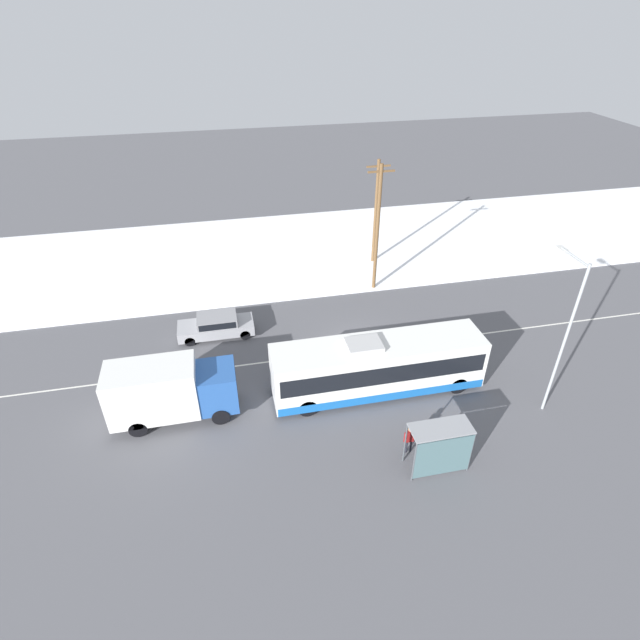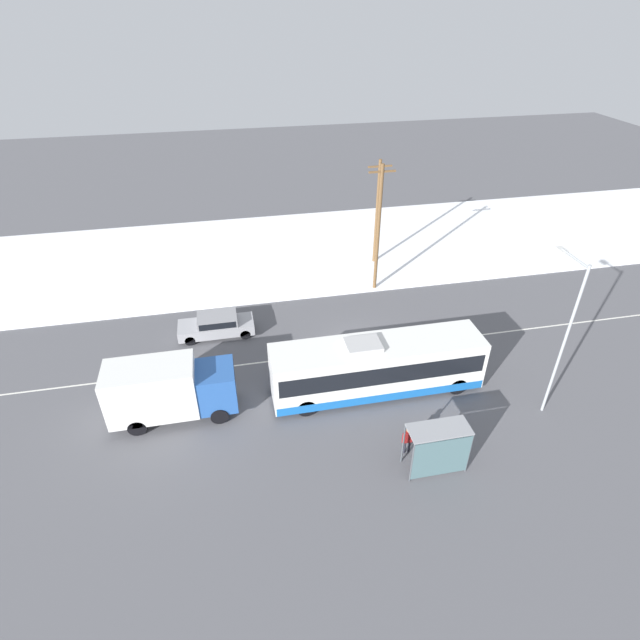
{
  "view_description": "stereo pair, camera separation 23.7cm",
  "coord_description": "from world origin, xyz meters",
  "px_view_note": "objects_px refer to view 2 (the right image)",
  "views": [
    {
      "loc": [
        -7.55,
        -23.14,
        18.16
      ],
      "look_at": [
        -2.21,
        1.65,
        1.4
      ],
      "focal_mm": 28.0,
      "sensor_mm": 36.0,
      "label": 1
    },
    {
      "loc": [
        -7.31,
        -23.19,
        18.16
      ],
      "look_at": [
        -2.21,
        1.65,
        1.4
      ],
      "focal_mm": 28.0,
      "sensor_mm": 36.0,
      "label": 2
    }
  ],
  "objects_px": {
    "sedan_car": "(217,324)",
    "bus_shelter": "(440,445)",
    "city_bus": "(377,367)",
    "pedestrian_at_stop": "(408,438)",
    "box_truck": "(169,389)",
    "streetlamp": "(564,323)",
    "utility_pole_snowlot": "(377,211)",
    "utility_pole_roadside": "(378,228)"
  },
  "relations": [
    {
      "from": "sedan_car",
      "to": "utility_pole_roadside",
      "type": "xyz_separation_m",
      "value": [
        11.39,
        3.59,
        3.96
      ]
    },
    {
      "from": "pedestrian_at_stop",
      "to": "utility_pole_roadside",
      "type": "distance_m",
      "value": 15.92
    },
    {
      "from": "city_bus",
      "to": "utility_pole_roadside",
      "type": "relative_size",
      "value": 1.24
    },
    {
      "from": "streetlamp",
      "to": "utility_pole_snowlot",
      "type": "distance_m",
      "value": 18.01
    },
    {
      "from": "utility_pole_snowlot",
      "to": "bus_shelter",
      "type": "bearing_deg",
      "value": -99.13
    },
    {
      "from": "bus_shelter",
      "to": "sedan_car",
      "type": "bearing_deg",
      "value": 125.73
    },
    {
      "from": "utility_pole_roadside",
      "to": "box_truck",
      "type": "bearing_deg",
      "value": -143.04
    },
    {
      "from": "utility_pole_roadside",
      "to": "streetlamp",
      "type": "bearing_deg",
      "value": -70.17
    },
    {
      "from": "city_bus",
      "to": "pedestrian_at_stop",
      "type": "relative_size",
      "value": 7.04
    },
    {
      "from": "sedan_car",
      "to": "pedestrian_at_stop",
      "type": "xyz_separation_m",
      "value": [
        8.36,
        -11.58,
        0.21
      ]
    },
    {
      "from": "pedestrian_at_stop",
      "to": "utility_pole_snowlot",
      "type": "distance_m",
      "value": 20.01
    },
    {
      "from": "box_truck",
      "to": "streetlamp",
      "type": "distance_m",
      "value": 19.26
    },
    {
      "from": "sedan_car",
      "to": "streetlamp",
      "type": "distance_m",
      "value": 19.54
    },
    {
      "from": "bus_shelter",
      "to": "utility_pole_snowlot",
      "type": "height_order",
      "value": "utility_pole_snowlot"
    },
    {
      "from": "pedestrian_at_stop",
      "to": "streetlamp",
      "type": "bearing_deg",
      "value": 11.99
    },
    {
      "from": "box_truck",
      "to": "sedan_car",
      "type": "height_order",
      "value": "box_truck"
    },
    {
      "from": "bus_shelter",
      "to": "utility_pole_roadside",
      "type": "relative_size",
      "value": 0.3
    },
    {
      "from": "sedan_car",
      "to": "pedestrian_at_stop",
      "type": "bearing_deg",
      "value": 125.83
    },
    {
      "from": "pedestrian_at_stop",
      "to": "utility_pole_snowlot",
      "type": "bearing_deg",
      "value": 77.66
    },
    {
      "from": "box_truck",
      "to": "streetlamp",
      "type": "height_order",
      "value": "streetlamp"
    },
    {
      "from": "sedan_car",
      "to": "utility_pole_snowlot",
      "type": "distance_m",
      "value": 15.16
    },
    {
      "from": "city_bus",
      "to": "streetlamp",
      "type": "relative_size",
      "value": 1.33
    },
    {
      "from": "box_truck",
      "to": "pedestrian_at_stop",
      "type": "xyz_separation_m",
      "value": [
        10.81,
        -4.76,
        -0.77
      ]
    },
    {
      "from": "city_bus",
      "to": "utility_pole_snowlot",
      "type": "bearing_deg",
      "value": 73.52
    },
    {
      "from": "pedestrian_at_stop",
      "to": "streetlamp",
      "type": "height_order",
      "value": "streetlamp"
    },
    {
      "from": "city_bus",
      "to": "streetlamp",
      "type": "bearing_deg",
      "value": -19.62
    },
    {
      "from": "bus_shelter",
      "to": "utility_pole_roadside",
      "type": "bearing_deg",
      "value": 82.7
    },
    {
      "from": "city_bus",
      "to": "utility_pole_snowlot",
      "type": "relative_size",
      "value": 1.37
    },
    {
      "from": "city_bus",
      "to": "sedan_car",
      "type": "bearing_deg",
      "value": 139.41
    },
    {
      "from": "box_truck",
      "to": "utility_pole_roadside",
      "type": "xyz_separation_m",
      "value": [
        13.83,
        10.41,
        2.98
      ]
    },
    {
      "from": "utility_pole_snowlot",
      "to": "utility_pole_roadside",
      "type": "bearing_deg",
      "value": -106.26
    },
    {
      "from": "city_bus",
      "to": "streetlamp",
      "type": "height_order",
      "value": "streetlamp"
    },
    {
      "from": "pedestrian_at_stop",
      "to": "bus_shelter",
      "type": "height_order",
      "value": "bus_shelter"
    },
    {
      "from": "bus_shelter",
      "to": "box_truck",
      "type": "bearing_deg",
      "value": 152.63
    },
    {
      "from": "sedan_car",
      "to": "utility_pole_roadside",
      "type": "bearing_deg",
      "value": -162.51
    },
    {
      "from": "sedan_car",
      "to": "bus_shelter",
      "type": "bearing_deg",
      "value": 125.73
    },
    {
      "from": "box_truck",
      "to": "pedestrian_at_stop",
      "type": "bearing_deg",
      "value": -23.77
    },
    {
      "from": "sedan_car",
      "to": "utility_pole_roadside",
      "type": "distance_m",
      "value": 12.58
    },
    {
      "from": "box_truck",
      "to": "sedan_car",
      "type": "relative_size",
      "value": 1.33
    },
    {
      "from": "streetlamp",
      "to": "box_truck",
      "type": "bearing_deg",
      "value": 170.63
    },
    {
      "from": "city_bus",
      "to": "bus_shelter",
      "type": "relative_size",
      "value": 4.1
    },
    {
      "from": "sedan_car",
      "to": "box_truck",
      "type": "bearing_deg",
      "value": 70.25
    }
  ]
}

